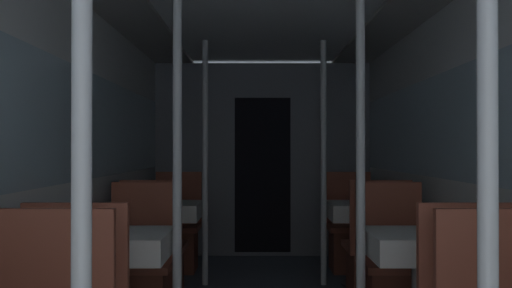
# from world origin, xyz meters

# --- Properties ---
(wall_left) EXTENTS (0.05, 8.32, 2.21)m
(wall_left) POSITION_xyz_m (-1.26, 2.76, 1.15)
(wall_left) COLOR silver
(wall_left) RESTS_ON ground_plane
(wall_right) EXTENTS (0.05, 8.32, 2.21)m
(wall_right) POSITION_xyz_m (1.26, 2.76, 1.15)
(wall_right) COLOR silver
(wall_right) RESTS_ON ground_plane
(bulkhead_far) EXTENTS (2.47, 0.09, 2.21)m
(bulkhead_far) POSITION_xyz_m (0.00, 5.73, 1.10)
(bulkhead_far) COLOR slate
(bulkhead_far) RESTS_ON ground_plane
(support_pole_left_0) EXTENTS (0.05, 0.05, 2.21)m
(support_pole_left_0) POSITION_xyz_m (-0.54, 0.66, 1.11)
(support_pole_left_0) COLOR silver
(support_pole_left_0) RESTS_ON ground_plane
(dining_table_left_1) EXTENTS (0.60, 0.60, 0.74)m
(dining_table_left_1) POSITION_xyz_m (-0.88, 2.48, 0.62)
(dining_table_left_1) COLOR #4C4C51
(dining_table_left_1) RESTS_ON ground_plane
(chair_left_far_1) EXTENTS (0.47, 0.47, 0.99)m
(chair_left_far_1) POSITION_xyz_m (-0.88, 3.08, 0.29)
(chair_left_far_1) COLOR brown
(chair_left_far_1) RESTS_ON ground_plane
(support_pole_left_1) EXTENTS (0.05, 0.05, 2.21)m
(support_pole_left_1) POSITION_xyz_m (-0.54, 2.48, 1.11)
(support_pole_left_1) COLOR silver
(support_pole_left_1) RESTS_ON ground_plane
(dining_table_left_2) EXTENTS (0.60, 0.60, 0.74)m
(dining_table_left_2) POSITION_xyz_m (-0.88, 4.31, 0.62)
(dining_table_left_2) COLOR #4C4C51
(dining_table_left_2) RESTS_ON ground_plane
(chair_left_near_2) EXTENTS (0.47, 0.47, 0.99)m
(chair_left_near_2) POSITION_xyz_m (-0.88, 3.71, 0.29)
(chair_left_near_2) COLOR brown
(chair_left_near_2) RESTS_ON ground_plane
(chair_left_far_2) EXTENTS (0.47, 0.47, 0.99)m
(chair_left_far_2) POSITION_xyz_m (-0.88, 4.91, 0.29)
(chair_left_far_2) COLOR brown
(chair_left_far_2) RESTS_ON ground_plane
(support_pole_left_2) EXTENTS (0.05, 0.05, 2.21)m
(support_pole_left_2) POSITION_xyz_m (-0.54, 4.31, 1.11)
(support_pole_left_2) COLOR silver
(support_pole_left_2) RESTS_ON ground_plane
(support_pole_right_0) EXTENTS (0.05, 0.05, 2.21)m
(support_pole_right_0) POSITION_xyz_m (0.54, 0.66, 1.11)
(support_pole_right_0) COLOR silver
(support_pole_right_0) RESTS_ON ground_plane
(dining_table_right_1) EXTENTS (0.60, 0.60, 0.74)m
(dining_table_right_1) POSITION_xyz_m (0.88, 2.48, 0.62)
(dining_table_right_1) COLOR #4C4C51
(dining_table_right_1) RESTS_ON ground_plane
(chair_right_far_1) EXTENTS (0.47, 0.47, 0.99)m
(chair_right_far_1) POSITION_xyz_m (0.88, 3.08, 0.29)
(chair_right_far_1) COLOR brown
(chair_right_far_1) RESTS_ON ground_plane
(support_pole_right_1) EXTENTS (0.05, 0.05, 2.21)m
(support_pole_right_1) POSITION_xyz_m (0.54, 2.48, 1.11)
(support_pole_right_1) COLOR silver
(support_pole_right_1) RESTS_ON ground_plane
(dining_table_right_2) EXTENTS (0.60, 0.60, 0.74)m
(dining_table_right_2) POSITION_xyz_m (0.88, 4.31, 0.62)
(dining_table_right_2) COLOR #4C4C51
(dining_table_right_2) RESTS_ON ground_plane
(chair_right_near_2) EXTENTS (0.47, 0.47, 0.99)m
(chair_right_near_2) POSITION_xyz_m (0.88, 3.71, 0.29)
(chair_right_near_2) COLOR brown
(chair_right_near_2) RESTS_ON ground_plane
(chair_right_far_2) EXTENTS (0.47, 0.47, 0.99)m
(chair_right_far_2) POSITION_xyz_m (0.88, 4.91, 0.29)
(chair_right_far_2) COLOR brown
(chair_right_far_2) RESTS_ON ground_plane
(support_pole_right_2) EXTENTS (0.05, 0.05, 2.21)m
(support_pole_right_2) POSITION_xyz_m (0.54, 4.31, 1.11)
(support_pole_right_2) COLOR silver
(support_pole_right_2) RESTS_ON ground_plane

